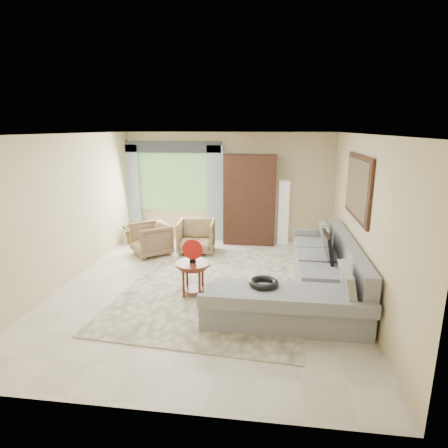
# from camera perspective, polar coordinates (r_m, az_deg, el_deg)

# --- Properties ---
(ground) EXTENTS (6.00, 6.00, 0.00)m
(ground) POSITION_cam_1_polar(r_m,az_deg,el_deg) (6.64, -2.57, -9.49)
(ground) COLOR silver
(ground) RESTS_ON ground
(area_rug) EXTENTS (3.30, 4.22, 0.02)m
(area_rug) POSITION_cam_1_polar(r_m,az_deg,el_deg) (6.62, -1.06, -9.46)
(area_rug) COLOR beige
(area_rug) RESTS_ON ground
(sectional_sofa) EXTENTS (2.30, 3.46, 0.90)m
(sectional_sofa) POSITION_cam_1_polar(r_m,az_deg,el_deg) (6.32, 13.42, -8.41)
(sectional_sofa) COLOR gray
(sectional_sofa) RESTS_ON ground
(tv_screen) EXTENTS (0.14, 0.74, 0.48)m
(tv_screen) POSITION_cam_1_polar(r_m,az_deg,el_deg) (6.64, 15.55, -3.40)
(tv_screen) COLOR black
(tv_screen) RESTS_ON sectional_sofa
(garden_hose) EXTENTS (0.43, 0.43, 0.09)m
(garden_hose) POSITION_cam_1_polar(r_m,az_deg,el_deg) (5.44, 6.07, -8.92)
(garden_hose) COLOR black
(garden_hose) RESTS_ON sectional_sofa
(coffee_table) EXTENTS (0.57, 0.57, 0.57)m
(coffee_table) POSITION_cam_1_polar(r_m,az_deg,el_deg) (6.23, -4.72, -8.23)
(coffee_table) COLOR #471812
(coffee_table) RESTS_ON ground
(red_disc) EXTENTS (0.34, 0.05, 0.34)m
(red_disc) POSITION_cam_1_polar(r_m,az_deg,el_deg) (6.05, -4.82, -3.87)
(red_disc) COLOR red
(red_disc) RESTS_ON coffee_table
(armchair_left) EXTENTS (1.06, 1.06, 0.70)m
(armchair_left) POSITION_cam_1_polar(r_m,az_deg,el_deg) (8.27, -11.06, -2.30)
(armchair_left) COLOR #8D694D
(armchair_left) RESTS_ON ground
(armchair_right) EXTENTS (0.83, 0.85, 0.73)m
(armchair_right) POSITION_cam_1_polar(r_m,az_deg,el_deg) (8.28, -4.25, -1.92)
(armchair_right) COLOR #9C8455
(armchair_right) RESTS_ON ground
(potted_plant) EXTENTS (0.65, 0.61, 0.58)m
(potted_plant) POSITION_cam_1_polar(r_m,az_deg,el_deg) (9.26, -13.67, -1.00)
(potted_plant) COLOR #999999
(potted_plant) RESTS_ON ground
(armoire) EXTENTS (1.20, 0.55, 2.10)m
(armoire) POSITION_cam_1_polar(r_m,az_deg,el_deg) (8.86, 3.95, 3.74)
(armoire) COLOR black
(armoire) RESTS_ON ground
(floor_lamp) EXTENTS (0.24, 0.24, 1.50)m
(floor_lamp) POSITION_cam_1_polar(r_m,az_deg,el_deg) (8.97, 9.05, 1.76)
(floor_lamp) COLOR silver
(floor_lamp) RESTS_ON ground
(window) EXTENTS (1.80, 0.04, 1.40)m
(window) POSITION_cam_1_polar(r_m,az_deg,el_deg) (9.36, -7.67, 6.39)
(window) COLOR #669E59
(window) RESTS_ON wall_back
(curtain_left) EXTENTS (0.40, 0.08, 2.30)m
(curtain_left) POSITION_cam_1_polar(r_m,az_deg,el_deg) (9.64, -13.81, 4.83)
(curtain_left) COLOR #9EB7CC
(curtain_left) RESTS_ON ground
(curtain_right) EXTENTS (0.40, 0.08, 2.30)m
(curtain_right) POSITION_cam_1_polar(r_m,az_deg,el_deg) (9.09, -1.34, 4.68)
(curtain_right) COLOR #9EB7CC
(curtain_right) RESTS_ON ground
(valance) EXTENTS (2.40, 0.12, 0.26)m
(valance) POSITION_cam_1_polar(r_m,az_deg,el_deg) (9.21, -7.96, 11.56)
(valance) COLOR #1E232D
(valance) RESTS_ON wall_back
(wall_mirror) EXTENTS (0.05, 1.70, 1.05)m
(wall_mirror) POSITION_cam_1_polar(r_m,az_deg,el_deg) (6.54, 19.69, 5.31)
(wall_mirror) COLOR black
(wall_mirror) RESTS_ON wall_right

